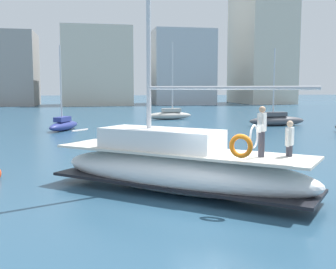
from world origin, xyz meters
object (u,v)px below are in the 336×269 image
main_sailboat (177,166)px  moored_sloop_far (277,120)px  moored_cutter_right (64,124)px  moored_catamaran (169,114)px

main_sailboat → moored_sloop_far: bearing=57.7°
main_sailboat → moored_cutter_right: 22.98m
moored_catamaran → moored_cutter_right: 15.37m
main_sailboat → moored_sloop_far: (14.64, 23.16, -0.33)m
moored_sloop_far → moored_cutter_right: bearing=-177.8°
moored_catamaran → main_sailboat: bearing=-100.4°
main_sailboat → moored_catamaran: 33.47m
moored_cutter_right → moored_sloop_far: bearing=2.2°
moored_catamaran → moored_cutter_right: bearing=-136.7°
moored_catamaran → moored_sloop_far: bearing=-48.6°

